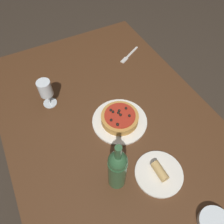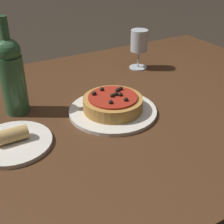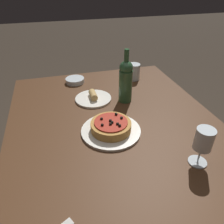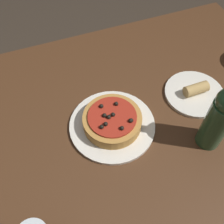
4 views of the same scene
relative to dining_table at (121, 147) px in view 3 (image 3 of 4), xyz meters
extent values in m
plane|color=#382D23|center=(0.00, 0.00, -0.67)|extent=(14.00, 14.00, 0.00)
cube|color=#4C2D19|center=(0.00, 0.00, 0.06)|extent=(1.55, 1.06, 0.03)
cylinder|color=#4C2D19|center=(0.71, 0.47, -0.32)|extent=(0.06, 0.06, 0.71)
cylinder|color=#4C2D19|center=(0.71, -0.47, -0.32)|extent=(0.06, 0.06, 0.71)
cylinder|color=white|center=(0.04, 0.04, 0.08)|extent=(0.28, 0.28, 0.01)
cylinder|color=#BC843D|center=(0.04, 0.04, 0.11)|extent=(0.19, 0.19, 0.04)
cylinder|color=#A82819|center=(0.04, 0.04, 0.13)|extent=(0.16, 0.16, 0.01)
sphere|color=black|center=(0.03, 0.04, 0.14)|extent=(0.01, 0.01, 0.01)
sphere|color=black|center=(0.08, 0.00, 0.14)|extent=(0.01, 0.01, 0.01)
sphere|color=black|center=(0.01, 0.02, 0.14)|extent=(0.01, 0.01, 0.01)
sphere|color=black|center=(-0.01, 0.01, 0.14)|extent=(0.01, 0.01, 0.01)
sphere|color=black|center=(0.05, -0.02, 0.14)|extent=(0.01, 0.01, 0.01)
sphere|color=black|center=(0.02, 0.05, 0.14)|extent=(0.01, 0.01, 0.01)
sphere|color=black|center=(0.09, 0.00, 0.14)|extent=(0.01, 0.01, 0.01)
sphere|color=black|center=(0.07, 0.08, 0.14)|extent=(0.01, 0.01, 0.01)
sphere|color=black|center=(0.04, 0.04, 0.14)|extent=(0.01, 0.01, 0.01)
sphere|color=black|center=(0.02, 0.08, 0.14)|extent=(0.01, 0.01, 0.01)
cylinder|color=silver|center=(-0.25, -0.24, 0.08)|extent=(0.07, 0.07, 0.00)
cylinder|color=silver|center=(-0.25, -0.24, 0.12)|extent=(0.01, 0.01, 0.07)
cylinder|color=silver|center=(-0.25, -0.24, 0.20)|extent=(0.07, 0.07, 0.09)
cylinder|color=#2D5633|center=(0.31, -0.12, 0.17)|extent=(0.08, 0.08, 0.19)
sphere|color=#2D5633|center=(0.31, -0.12, 0.28)|extent=(0.08, 0.08, 0.08)
cylinder|color=#2D5633|center=(0.31, -0.12, 0.34)|extent=(0.03, 0.03, 0.08)
cylinder|color=silver|center=(0.57, -0.27, 0.13)|extent=(0.08, 0.08, 0.11)
cylinder|color=silver|center=(0.63, 0.13, 0.09)|extent=(0.13, 0.13, 0.03)
cylinder|color=white|center=(0.37, 0.06, 0.08)|extent=(0.21, 0.21, 0.01)
cylinder|color=tan|center=(0.37, 0.06, 0.11)|extent=(0.09, 0.04, 0.04)
camera|label=1|loc=(0.59, -0.29, 1.02)|focal=35.00mm
camera|label=2|loc=(0.47, 0.80, 0.58)|focal=50.00mm
camera|label=3|loc=(-0.76, 0.25, 0.72)|focal=35.00mm
camera|label=4|loc=(-0.13, -0.40, 0.82)|focal=42.00mm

